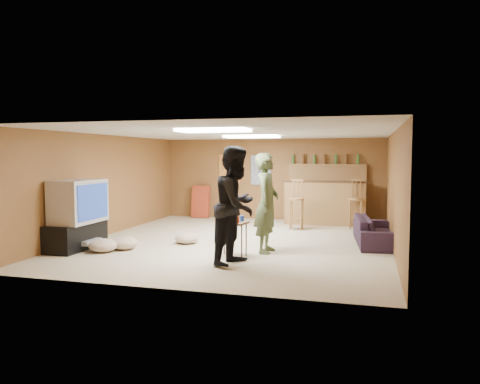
% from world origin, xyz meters
% --- Properties ---
extents(ground, '(7.00, 7.00, 0.00)m').
position_xyz_m(ground, '(0.00, 0.00, 0.00)').
color(ground, '#BFB192').
rests_on(ground, ground).
extents(ceiling, '(6.00, 7.00, 0.02)m').
position_xyz_m(ceiling, '(0.00, 0.00, 2.20)').
color(ceiling, silver).
rests_on(ceiling, ground).
extents(wall_back, '(6.00, 0.02, 2.20)m').
position_xyz_m(wall_back, '(0.00, 3.50, 1.10)').
color(wall_back, brown).
rests_on(wall_back, ground).
extents(wall_front, '(6.00, 0.02, 2.20)m').
position_xyz_m(wall_front, '(0.00, -3.50, 1.10)').
color(wall_front, brown).
rests_on(wall_front, ground).
extents(wall_left, '(0.02, 7.00, 2.20)m').
position_xyz_m(wall_left, '(-3.00, 0.00, 1.10)').
color(wall_left, brown).
rests_on(wall_left, ground).
extents(wall_right, '(0.02, 7.00, 2.20)m').
position_xyz_m(wall_right, '(3.00, 0.00, 1.10)').
color(wall_right, brown).
rests_on(wall_right, ground).
extents(tv_stand, '(0.55, 1.30, 0.50)m').
position_xyz_m(tv_stand, '(-2.72, -1.50, 0.25)').
color(tv_stand, black).
rests_on(tv_stand, ground).
extents(dvd_box, '(0.35, 0.50, 0.08)m').
position_xyz_m(dvd_box, '(-2.50, -1.50, 0.15)').
color(dvd_box, '#B2B2B7').
rests_on(dvd_box, tv_stand).
extents(tv_body, '(0.60, 1.10, 0.80)m').
position_xyz_m(tv_body, '(-2.65, -1.50, 0.90)').
color(tv_body, '#B2B2B7').
rests_on(tv_body, tv_stand).
extents(tv_screen, '(0.02, 0.95, 0.65)m').
position_xyz_m(tv_screen, '(-2.34, -1.50, 0.90)').
color(tv_screen, navy).
rests_on(tv_screen, tv_body).
extents(bar_counter, '(2.00, 0.60, 1.10)m').
position_xyz_m(bar_counter, '(1.50, 2.95, 0.55)').
color(bar_counter, olive).
rests_on(bar_counter, ground).
extents(bar_lip, '(2.10, 0.12, 0.05)m').
position_xyz_m(bar_lip, '(1.50, 2.70, 1.10)').
color(bar_lip, '#3D2513').
rests_on(bar_lip, bar_counter).
extents(bar_shelf, '(2.00, 0.18, 0.05)m').
position_xyz_m(bar_shelf, '(1.50, 3.40, 1.50)').
color(bar_shelf, olive).
rests_on(bar_shelf, bar_backing).
extents(bar_backing, '(2.00, 0.14, 0.60)m').
position_xyz_m(bar_backing, '(1.50, 3.42, 1.20)').
color(bar_backing, olive).
rests_on(bar_backing, bar_counter).
extents(poster_left, '(0.60, 0.03, 0.85)m').
position_xyz_m(poster_left, '(-1.20, 3.46, 1.35)').
color(poster_left, '#BF3F26').
rests_on(poster_left, wall_back).
extents(poster_right, '(0.55, 0.03, 0.80)m').
position_xyz_m(poster_right, '(-0.30, 3.46, 1.35)').
color(poster_right, '#334C99').
rests_on(poster_right, wall_back).
extents(folding_chair_stack, '(0.50, 0.26, 0.91)m').
position_xyz_m(folding_chair_stack, '(-2.00, 3.30, 0.45)').
color(folding_chair_stack, '#A9371F').
rests_on(folding_chair_stack, ground).
extents(ceiling_panel_front, '(1.20, 0.60, 0.04)m').
position_xyz_m(ceiling_panel_front, '(0.00, -1.50, 2.17)').
color(ceiling_panel_front, white).
rests_on(ceiling_panel_front, ceiling).
extents(ceiling_panel_back, '(1.20, 0.60, 0.04)m').
position_xyz_m(ceiling_panel_back, '(0.00, 1.20, 2.17)').
color(ceiling_panel_back, white).
rests_on(ceiling_panel_back, ceiling).
extents(person_olive, '(0.44, 0.66, 1.80)m').
position_xyz_m(person_olive, '(0.79, -0.86, 0.90)').
color(person_olive, '#485531').
rests_on(person_olive, ground).
extents(person_black, '(0.92, 1.07, 1.90)m').
position_xyz_m(person_black, '(0.51, -1.87, 0.95)').
color(person_black, black).
rests_on(person_black, ground).
extents(sofa, '(0.90, 1.91, 0.54)m').
position_xyz_m(sofa, '(2.70, 0.45, 0.27)').
color(sofa, black).
rests_on(sofa, ground).
extents(tray_table, '(0.53, 0.45, 0.61)m').
position_xyz_m(tray_table, '(0.30, -1.38, 0.30)').
color(tray_table, '#3D2513').
rests_on(tray_table, ground).
extents(cup_red_near, '(0.09, 0.09, 0.11)m').
position_xyz_m(cup_red_near, '(0.18, -1.32, 0.66)').
color(cup_red_near, red).
rests_on(cup_red_near, tray_table).
extents(cup_red_far, '(0.09, 0.09, 0.11)m').
position_xyz_m(cup_red_far, '(0.40, -1.46, 0.66)').
color(cup_red_far, red).
rests_on(cup_red_far, tray_table).
extents(cup_blue, '(0.09, 0.09, 0.10)m').
position_xyz_m(cup_blue, '(0.43, -1.25, 0.66)').
color(cup_blue, '#1737A1').
rests_on(cup_blue, tray_table).
extents(bar_stool_left, '(0.50, 0.50, 1.29)m').
position_xyz_m(bar_stool_left, '(0.92, 1.91, 0.65)').
color(bar_stool_left, olive).
rests_on(bar_stool_left, ground).
extents(bar_stool_right, '(0.45, 0.45, 1.13)m').
position_xyz_m(bar_stool_right, '(2.27, 2.42, 0.56)').
color(bar_stool_right, olive).
rests_on(bar_stool_right, ground).
extents(cushion_near_tv, '(0.58, 0.58, 0.24)m').
position_xyz_m(cushion_near_tv, '(-1.84, -1.30, 0.12)').
color(cushion_near_tv, tan).
rests_on(cushion_near_tv, ground).
extents(cushion_mid, '(0.49, 0.49, 0.21)m').
position_xyz_m(cushion_mid, '(-0.92, -0.44, 0.11)').
color(cushion_mid, tan).
rests_on(cushion_mid, ground).
extents(cushion_far, '(0.69, 0.69, 0.24)m').
position_xyz_m(cushion_far, '(-2.09, -1.61, 0.12)').
color(cushion_far, tan).
rests_on(cushion_far, ground).
extents(bottle_row, '(1.76, 0.08, 0.26)m').
position_xyz_m(bottle_row, '(1.44, 3.38, 1.65)').
color(bottle_row, '#3F7233').
rests_on(bottle_row, bar_shelf).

